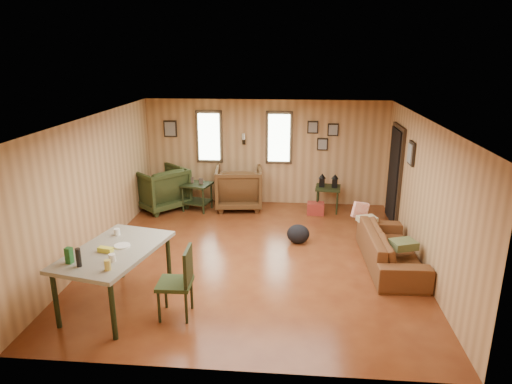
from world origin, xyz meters
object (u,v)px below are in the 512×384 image
end_table (197,192)px  dining_table (114,255)px  recliner_brown (239,185)px  recliner_green (160,186)px  side_table (328,186)px  sofa (391,243)px

end_table → dining_table: 4.09m
recliner_brown → end_table: recliner_brown is taller
recliner_brown → recliner_green: bearing=0.2°
side_table → dining_table: (-3.18, -4.26, 0.19)m
recliner_brown → side_table: recliner_brown is taller
recliner_brown → recliner_green: size_ratio=1.00×
sofa → end_table: 4.51m
sofa → side_table: 2.80m
sofa → side_table: side_table is taller
recliner_green → dining_table: 4.14m
dining_table → recliner_green: bearing=110.3°
sofa → recliner_brown: 3.95m
sofa → dining_table: (-4.05, -1.61, 0.37)m
recliner_green → side_table: (3.75, 0.17, 0.06)m
sofa → recliner_green: (-4.62, 2.48, 0.12)m
sofa → dining_table: 4.38m
recliner_brown → end_table: (-0.91, -0.24, -0.10)m
sofa → recliner_brown: (-2.87, 2.70, 0.13)m
sofa → end_table: bearing=54.9°
recliner_green → end_table: 0.84m
end_table → recliner_brown: bearing=14.8°
recliner_green → dining_table: (0.57, -4.09, 0.25)m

